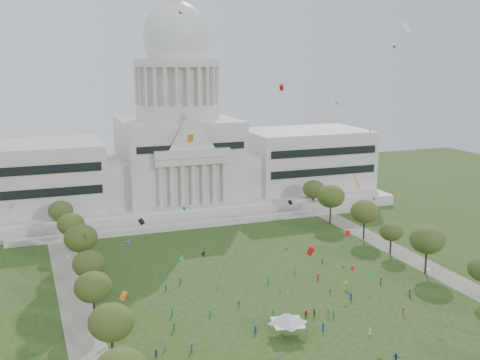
% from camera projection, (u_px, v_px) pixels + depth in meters
% --- Properties ---
extents(ground, '(400.00, 400.00, 0.00)m').
position_uv_depth(ground, '(310.00, 324.00, 134.33)').
color(ground, '#274216').
rests_on(ground, ground).
extents(capitol, '(160.00, 64.50, 91.30)m').
position_uv_depth(capitol, '(179.00, 150.00, 233.92)').
color(capitol, beige).
rests_on(capitol, ground).
extents(path_left, '(8.00, 160.00, 0.04)m').
position_uv_depth(path_left, '(76.00, 303.00, 145.53)').
color(path_left, gray).
rests_on(path_left, ground).
extents(path_right, '(8.00, 160.00, 0.04)m').
position_uv_depth(path_right, '(409.00, 257.00, 178.17)').
color(path_right, gray).
rests_on(path_right, ground).
extents(row_tree_l_1, '(8.86, 8.86, 12.59)m').
position_uv_depth(row_tree_l_1, '(111.00, 322.00, 114.77)').
color(row_tree_l_1, black).
rests_on(row_tree_l_1, ground).
extents(row_tree_l_2, '(8.42, 8.42, 11.97)m').
position_uv_depth(row_tree_l_2, '(93.00, 287.00, 133.13)').
color(row_tree_l_2, black).
rests_on(row_tree_l_2, ground).
extents(row_tree_r_2, '(9.55, 9.55, 13.58)m').
position_uv_depth(row_tree_r_2, '(427.00, 240.00, 163.34)').
color(row_tree_r_2, black).
rests_on(row_tree_r_2, ground).
extents(row_tree_l_3, '(8.12, 8.12, 11.55)m').
position_uv_depth(row_tree_l_3, '(89.00, 264.00, 148.75)').
color(row_tree_l_3, black).
rests_on(row_tree_l_3, ground).
extents(row_tree_r_3, '(7.01, 7.01, 9.98)m').
position_uv_depth(row_tree_r_3, '(391.00, 231.00, 179.60)').
color(row_tree_r_3, black).
rests_on(row_tree_r_3, ground).
extents(row_tree_l_4, '(9.29, 9.29, 13.21)m').
position_uv_depth(row_tree_l_4, '(81.00, 238.00, 165.48)').
color(row_tree_l_4, black).
rests_on(row_tree_l_4, ground).
extents(row_tree_r_4, '(9.19, 9.19, 13.06)m').
position_uv_depth(row_tree_r_4, '(365.00, 212.00, 193.53)').
color(row_tree_r_4, black).
rests_on(row_tree_r_4, ground).
extents(row_tree_l_5, '(8.33, 8.33, 11.85)m').
position_uv_depth(row_tree_l_5, '(71.00, 224.00, 182.35)').
color(row_tree_l_5, black).
rests_on(row_tree_l_5, ground).
extents(row_tree_r_5, '(9.82, 9.82, 13.96)m').
position_uv_depth(row_tree_r_5, '(331.00, 196.00, 211.45)').
color(row_tree_r_5, black).
rests_on(row_tree_r_5, ground).
extents(row_tree_l_6, '(8.19, 8.19, 11.64)m').
position_uv_depth(row_tree_l_6, '(61.00, 211.00, 198.45)').
color(row_tree_l_6, black).
rests_on(row_tree_l_6, ground).
extents(row_tree_r_6, '(8.42, 8.42, 11.97)m').
position_uv_depth(row_tree_r_6, '(314.00, 189.00, 229.04)').
color(row_tree_r_6, black).
rests_on(row_tree_r_6, ground).
extents(event_tent, '(10.68, 10.68, 5.04)m').
position_uv_depth(event_tent, '(288.00, 318.00, 128.37)').
color(event_tent, '#4C4C4C').
rests_on(event_tent, ground).
extents(person_0, '(1.02, 1.06, 1.83)m').
position_uv_depth(person_0, '(410.00, 293.00, 149.43)').
color(person_0, '#4C4C51').
rests_on(person_0, ground).
extents(person_2, '(1.05, 0.95, 1.84)m').
position_uv_depth(person_2, '(381.00, 281.00, 157.11)').
color(person_2, '#33723F').
rests_on(person_2, ground).
extents(person_3, '(1.34, 1.40, 1.98)m').
position_uv_depth(person_3, '(328.00, 312.00, 138.35)').
color(person_3, '#994C8C').
rests_on(person_3, ground).
extents(person_4, '(0.67, 1.16, 1.93)m').
position_uv_depth(person_4, '(314.00, 313.00, 137.85)').
color(person_4, '#B21E1E').
rests_on(person_4, ground).
extents(person_5, '(1.49, 1.61, 1.70)m').
position_uv_depth(person_5, '(306.00, 314.00, 137.40)').
color(person_5, '#B21E1E').
rests_on(person_5, ground).
extents(person_6, '(0.63, 0.85, 1.57)m').
position_uv_depth(person_6, '(370.00, 331.00, 128.92)').
color(person_6, silver).
rests_on(person_6, ground).
extents(person_7, '(0.66, 0.54, 1.63)m').
position_uv_depth(person_7, '(278.00, 358.00, 117.67)').
color(person_7, '#994C8C').
rests_on(person_7, ground).
extents(person_8, '(0.92, 0.78, 1.62)m').
position_uv_depth(person_8, '(239.00, 304.00, 143.28)').
color(person_8, '#33723F').
rests_on(person_8, ground).
extents(person_9, '(1.22, 1.19, 1.75)m').
position_uv_depth(person_9, '(403.00, 311.00, 138.89)').
color(person_9, '#B21E1E').
rests_on(person_9, ground).
extents(person_10, '(0.50, 0.86, 1.42)m').
position_uv_depth(person_10, '(330.00, 291.00, 150.95)').
color(person_10, '#33723F').
rests_on(person_10, ground).
extents(person_11, '(1.52, 1.48, 1.64)m').
position_uv_depth(person_11, '(396.00, 357.00, 117.86)').
color(person_11, navy).
rests_on(person_11, ground).
extents(distant_crowd, '(63.81, 38.67, 1.84)m').
position_uv_depth(distant_crowd, '(233.00, 305.00, 142.25)').
color(distant_crowd, '#26262B').
rests_on(distant_crowd, ground).
extents(kite_swarm, '(97.33, 96.90, 65.02)m').
position_uv_depth(kite_swarm, '(311.00, 209.00, 134.14)').
color(kite_swarm, orange).
rests_on(kite_swarm, ground).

